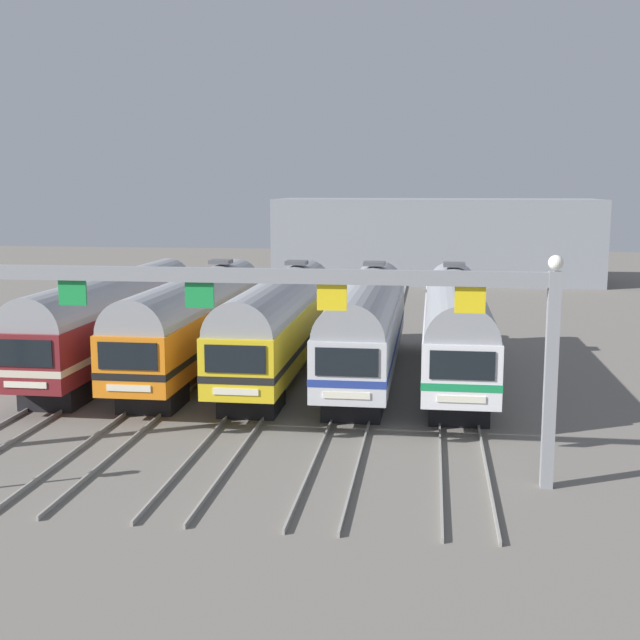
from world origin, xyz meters
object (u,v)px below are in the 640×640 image
(commuter_train_maroon, at_px, (113,317))
(commuter_train_orange, at_px, (195,318))
(commuter_train_white, at_px, (456,324))
(catenary_gantry, at_px, (200,307))
(commuter_train_yellow, at_px, (280,320))
(commuter_train_silver, at_px, (366,322))

(commuter_train_maroon, xyz_separation_m, commuter_train_orange, (4.08, 0.00, 0.00))
(commuter_train_orange, distance_m, commuter_train_white, 12.24)
(commuter_train_white, relative_size, catenary_gantry, 0.84)
(commuter_train_yellow, relative_size, commuter_train_white, 1.00)
(commuter_train_orange, xyz_separation_m, catenary_gantry, (4.08, -13.50, 2.56))
(commuter_train_maroon, height_order, catenary_gantry, catenary_gantry)
(commuter_train_yellow, distance_m, commuter_train_silver, 4.08)
(commuter_train_yellow, distance_m, catenary_gantry, 13.74)
(commuter_train_silver, distance_m, commuter_train_white, 4.08)
(commuter_train_maroon, height_order, commuter_train_yellow, commuter_train_yellow)
(commuter_train_maroon, xyz_separation_m, commuter_train_silver, (12.24, 0.00, 0.00))
(commuter_train_orange, height_order, catenary_gantry, catenary_gantry)
(commuter_train_orange, xyz_separation_m, commuter_train_white, (12.24, 0.00, 0.00))
(commuter_train_maroon, relative_size, commuter_train_orange, 1.00)
(commuter_train_white, bearing_deg, commuter_train_maroon, -179.98)
(commuter_train_maroon, bearing_deg, commuter_train_silver, 0.02)
(commuter_train_orange, bearing_deg, commuter_train_white, 0.00)
(commuter_train_yellow, xyz_separation_m, commuter_train_white, (8.16, 0.00, 0.00))
(commuter_train_silver, relative_size, commuter_train_white, 1.00)
(commuter_train_orange, distance_m, commuter_train_silver, 8.16)
(commuter_train_maroon, distance_m, commuter_train_white, 16.33)
(commuter_train_orange, relative_size, commuter_train_yellow, 1.00)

